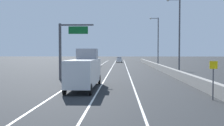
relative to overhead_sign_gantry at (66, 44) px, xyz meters
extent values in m
plane|color=#26282B|center=(7.26, 33.36, -4.73)|extent=(320.00, 320.00, 0.00)
cube|color=silver|center=(1.76, 24.36, -4.73)|extent=(0.16, 130.00, 0.00)
cube|color=silver|center=(5.26, 24.36, -4.73)|extent=(0.16, 130.00, 0.00)
cube|color=silver|center=(8.76, 24.36, -4.73)|extent=(0.16, 130.00, 0.00)
cube|color=gray|center=(15.37, 9.36, -4.18)|extent=(0.60, 120.00, 1.10)
cylinder|color=#47474C|center=(-0.74, 0.02, -0.98)|extent=(0.36, 0.36, 7.50)
cube|color=#47474C|center=(1.51, 0.02, 2.57)|extent=(4.50, 0.20, 0.20)
cube|color=#0C5923|center=(1.73, -0.10, 1.87)|extent=(2.60, 0.10, 1.00)
cylinder|color=#4C4C51|center=(14.47, -15.38, -3.53)|extent=(0.10, 0.10, 2.40)
cube|color=yellow|center=(14.47, -15.42, -2.03)|extent=(0.60, 0.04, 0.60)
cylinder|color=#4C4C51|center=(16.31, 5.57, 1.15)|extent=(0.24, 0.24, 11.75)
cube|color=#4C4C51|center=(15.41, 5.57, 6.88)|extent=(1.80, 0.12, 0.12)
sphere|color=beige|center=(14.51, 5.57, 6.88)|extent=(0.44, 0.44, 0.44)
cylinder|color=#4C4C51|center=(16.17, 28.45, 1.15)|extent=(0.24, 0.24, 11.75)
cube|color=#4C4C51|center=(15.27, 28.45, 6.88)|extent=(1.80, 0.12, 0.12)
sphere|color=beige|center=(14.37, 28.45, 6.88)|extent=(0.44, 0.44, 0.44)
cube|color=white|center=(6.81, 60.73, -3.84)|extent=(1.87, 4.63, 1.10)
cube|color=#96969E|center=(6.81, 60.27, -2.99)|extent=(1.61, 2.10, 0.60)
cylinder|color=black|center=(6.03, 62.59, -4.39)|extent=(0.23, 0.68, 0.68)
cylinder|color=black|center=(7.66, 62.57, -4.39)|extent=(0.23, 0.68, 0.68)
cylinder|color=black|center=(5.97, 58.89, -4.39)|extent=(0.23, 0.68, 0.68)
cylinder|color=black|center=(7.60, 58.87, -4.39)|extent=(0.23, 0.68, 0.68)
cube|color=#1E389E|center=(0.92, 5.66, -3.92)|extent=(1.95, 4.41, 0.93)
cube|color=navy|center=(0.93, 5.22, -3.16)|extent=(1.67, 2.00, 0.60)
cylinder|color=black|center=(0.04, 7.37, -4.39)|extent=(0.24, 0.69, 0.68)
cylinder|color=black|center=(1.71, 7.41, -4.39)|extent=(0.24, 0.69, 0.68)
cylinder|color=black|center=(0.12, 3.91, -4.39)|extent=(0.24, 0.69, 0.68)
cylinder|color=black|center=(1.80, 3.95, -4.39)|extent=(0.24, 0.69, 0.68)
cube|color=red|center=(0.92, 35.00, -3.85)|extent=(2.02, 4.46, 1.08)
cube|color=maroon|center=(0.94, 34.56, -3.01)|extent=(1.71, 2.04, 0.60)
cylinder|color=black|center=(0.01, 36.71, -4.39)|extent=(0.25, 0.69, 0.68)
cylinder|color=black|center=(1.71, 36.78, -4.39)|extent=(0.25, 0.69, 0.68)
cylinder|color=black|center=(0.14, 33.22, -4.39)|extent=(0.25, 0.69, 0.68)
cylinder|color=black|center=(1.84, 33.29, -4.39)|extent=(0.25, 0.69, 0.68)
cube|color=gold|center=(0.52, 26.50, -3.85)|extent=(1.81, 4.37, 1.07)
cube|color=olive|center=(0.52, 26.06, -3.01)|extent=(1.58, 1.97, 0.60)
cylinder|color=black|center=(-0.28, 28.23, -4.39)|extent=(0.22, 0.68, 0.68)
cylinder|color=black|center=(1.34, 28.22, -4.39)|extent=(0.22, 0.68, 0.68)
cylinder|color=black|center=(-0.30, 24.78, -4.39)|extent=(0.22, 0.68, 0.68)
cylinder|color=black|center=(1.33, 24.77, -4.39)|extent=(0.22, 0.68, 0.68)
cube|color=silver|center=(3.75, -9.10, -3.00)|extent=(2.52, 9.82, 2.45)
cube|color=gray|center=(3.77, -6.95, -1.23)|extent=(2.14, 2.18, 1.10)
cylinder|color=black|center=(2.68, -4.89, -4.23)|extent=(0.23, 1.00, 1.00)
cylinder|color=black|center=(4.92, -4.92, -4.23)|extent=(0.23, 1.00, 1.00)
cylinder|color=black|center=(2.58, -13.28, -4.23)|extent=(0.23, 1.00, 1.00)
cylinder|color=black|center=(4.82, -13.31, -4.23)|extent=(0.23, 1.00, 1.00)
camera|label=1|loc=(7.42, -36.48, -1.04)|focal=43.95mm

